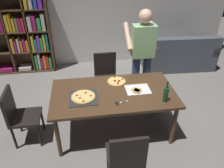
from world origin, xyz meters
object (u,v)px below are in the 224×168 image
(dining_table, at_px, (113,96))
(wine_bottle, at_px, (166,94))
(chair_far_side, at_px, (106,74))
(couch, at_px, (178,55))
(kitchen_scissors, at_px, (119,103))
(person_serving_pizza, at_px, (142,53))
(pepperoni_pizza_on_tray, at_px, (83,97))
(second_pizza_plain, at_px, (117,81))
(chair_near_camera, at_px, (126,156))
(chair_left_end, at_px, (19,114))
(bookshelf, at_px, (19,31))

(dining_table, distance_m, wine_bottle, 0.77)
(wine_bottle, bearing_deg, chair_far_side, 117.49)
(couch, relative_size, kitchen_scissors, 8.78)
(person_serving_pizza, height_order, wine_bottle, person_serving_pizza)
(couch, bearing_deg, pepperoni_pizza_on_tray, -138.59)
(chair_far_side, bearing_deg, pepperoni_pizza_on_tray, -112.87)
(kitchen_scissors, bearing_deg, second_pizza_plain, 84.59)
(dining_table, height_order, pepperoni_pizza_on_tray, pepperoni_pizza_on_tray)
(dining_table, distance_m, chair_far_side, 0.99)
(chair_near_camera, bearing_deg, chair_far_side, 90.00)
(dining_table, relative_size, chair_near_camera, 2.03)
(chair_left_end, bearing_deg, pepperoni_pizza_on_tray, -4.73)
(chair_near_camera, bearing_deg, bookshelf, 117.75)
(chair_far_side, xyz_separation_m, kitchen_scissors, (0.04, -1.25, 0.24))
(chair_near_camera, distance_m, chair_far_side, 1.95)
(couch, distance_m, pepperoni_pizza_on_tray, 3.16)
(couch, xyz_separation_m, wine_bottle, (-1.22, -2.30, 0.57))
(dining_table, bearing_deg, couch, 46.33)
(bookshelf, xyz_separation_m, kitchen_scissors, (1.80, -2.65, -0.22))
(chair_left_end, relative_size, kitchen_scissors, 4.54)
(chair_far_side, height_order, wine_bottle, wine_bottle)
(chair_left_end, distance_m, kitchen_scissors, 1.48)
(chair_left_end, height_order, second_pizza_plain, chair_left_end)
(chair_left_end, bearing_deg, second_pizza_plain, 10.46)
(chair_left_end, bearing_deg, couch, 31.10)
(chair_near_camera, xyz_separation_m, wine_bottle, (0.67, 0.66, 0.36))
(dining_table, bearing_deg, pepperoni_pizza_on_tray, -169.97)
(second_pizza_plain, bearing_deg, couch, 43.48)
(bookshelf, xyz_separation_m, person_serving_pizza, (2.38, -1.62, 0.02))
(chair_left_end, relative_size, person_serving_pizza, 0.51)
(chair_far_side, bearing_deg, kitchen_scissors, -88.21)
(chair_near_camera, xyz_separation_m, couch, (1.90, 2.96, -0.21))
(couch, relative_size, bookshelf, 0.89)
(dining_table, distance_m, person_serving_pizza, 1.03)
(wine_bottle, bearing_deg, bookshelf, 132.15)
(chair_far_side, relative_size, chair_left_end, 1.00)
(couch, bearing_deg, kitchen_scissors, -129.37)
(chair_near_camera, bearing_deg, pepperoni_pizza_on_tray, 116.38)
(dining_table, relative_size, pepperoni_pizza_on_tray, 4.53)
(person_serving_pizza, distance_m, pepperoni_pizza_on_tray, 1.37)
(dining_table, xyz_separation_m, bookshelf, (-1.76, 2.37, 0.29))
(person_serving_pizza, relative_size, second_pizza_plain, 6.03)
(chair_left_end, xyz_separation_m, couch, (3.29, 1.99, -0.21))
(chair_near_camera, relative_size, kitchen_scissors, 4.54)
(kitchen_scissors, xyz_separation_m, second_pizza_plain, (0.05, 0.55, 0.01))
(chair_far_side, xyz_separation_m, pepperoni_pizza_on_tray, (-0.45, -1.06, 0.25))
(pepperoni_pizza_on_tray, relative_size, wine_bottle, 1.27)
(person_serving_pizza, relative_size, pepperoni_pizza_on_tray, 4.35)
(bookshelf, distance_m, second_pizza_plain, 2.81)
(chair_left_end, distance_m, pepperoni_pizza_on_tray, 0.99)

